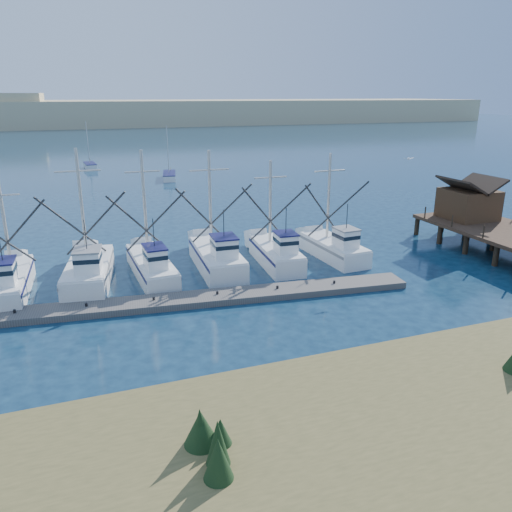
% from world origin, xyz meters
% --- Properties ---
extents(ground, '(500.00, 500.00, 0.00)m').
position_xyz_m(ground, '(0.00, 0.00, 0.00)').
color(ground, '#0C2136').
rests_on(ground, ground).
extents(shore_bank, '(40.00, 10.00, 1.60)m').
position_xyz_m(shore_bank, '(-8.00, -10.00, 0.80)').
color(shore_bank, '#4C422D').
rests_on(shore_bank, ground).
extents(floating_dock, '(31.68, 5.51, 0.42)m').
position_xyz_m(floating_dock, '(-6.32, 6.52, 0.21)').
color(floating_dock, '#58534F').
rests_on(floating_dock, ground).
extents(timber_pier, '(7.00, 20.00, 8.00)m').
position_xyz_m(timber_pier, '(21.50, 8.46, 2.57)').
color(timber_pier, black).
rests_on(timber_pier, ground).
extents(dune_ridge, '(360.00, 60.00, 10.00)m').
position_xyz_m(dune_ridge, '(0.00, 210.00, 5.00)').
color(dune_ridge, tan).
rests_on(dune_ridge, ground).
extents(trawler_fleet, '(31.30, 8.77, 9.21)m').
position_xyz_m(trawler_fleet, '(-6.76, 11.60, 0.96)').
color(trawler_fleet, white).
rests_on(trawler_fleet, ground).
extents(sailboat_near, '(3.04, 6.85, 8.10)m').
position_xyz_m(sailboat_near, '(2.78, 55.06, 0.49)').
color(sailboat_near, white).
rests_on(sailboat_near, ground).
extents(sailboat_far, '(2.12, 5.22, 8.10)m').
position_xyz_m(sailboat_far, '(-8.31, 71.33, 0.50)').
color(sailboat_far, white).
rests_on(sailboat_far, ground).
extents(flying_gull, '(0.96, 0.17, 0.17)m').
position_xyz_m(flying_gull, '(12.96, 9.70, 7.92)').
color(flying_gull, white).
rests_on(flying_gull, ground).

